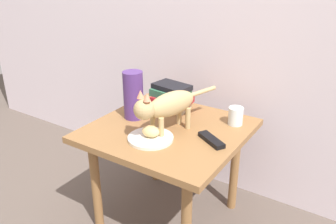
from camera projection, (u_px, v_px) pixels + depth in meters
ground_plane at (168, 216)px, 1.84m from camera, size 6.00×6.00×0.00m
side_table at (168, 141)px, 1.66m from camera, size 0.69×0.67×0.52m
plate at (150, 138)px, 1.52m from camera, size 0.20×0.20×0.01m
bread_roll at (151, 131)px, 1.51m from camera, size 0.09×0.07×0.05m
cat at (166, 106)px, 1.53m from camera, size 0.18×0.46×0.23m
book_stack at (171, 97)px, 1.81m from camera, size 0.22×0.16×0.13m
green_vase at (133, 95)px, 1.69m from camera, size 0.10×0.10×0.24m
candle_jar at (236, 117)px, 1.65m from camera, size 0.07×0.07×0.08m
tv_remote at (211, 140)px, 1.50m from camera, size 0.15×0.11×0.02m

